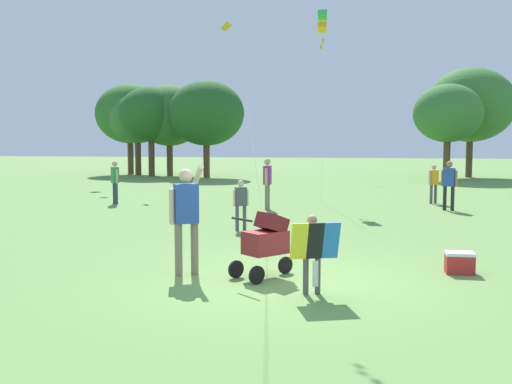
% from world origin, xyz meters
% --- Properties ---
extents(ground_plane, '(120.00, 120.00, 0.00)m').
position_xyz_m(ground_plane, '(0.00, 0.00, 0.00)').
color(ground_plane, '#668E47').
extents(treeline_distant, '(35.41, 6.75, 6.15)m').
position_xyz_m(treeline_distant, '(-2.07, 25.12, 3.69)').
color(treeline_distant, brown).
rests_on(treeline_distant, ground).
extents(child_with_butterfly_kite, '(0.70, 0.47, 1.12)m').
position_xyz_m(child_with_butterfly_kite, '(0.45, -0.70, 0.68)').
color(child_with_butterfly_kite, '#4C4C51').
rests_on(child_with_butterfly_kite, ground).
extents(person_adult_flyer, '(0.54, 0.66, 1.78)m').
position_xyz_m(person_adult_flyer, '(-1.63, 0.21, 1.03)').
color(person_adult_flyer, '#7F705B').
rests_on(person_adult_flyer, ground).
extents(stroller, '(0.94, 1.00, 1.03)m').
position_xyz_m(stroller, '(-0.34, 0.24, 0.61)').
color(stroller, black).
rests_on(stroller, ground).
extents(kite_orange_delta, '(0.49, 3.30, 6.55)m').
position_xyz_m(kite_orange_delta, '(-0.16, 11.99, 6.14)').
color(kite_orange_delta, green).
rests_on(kite_orange_delta, ground).
extents(person_red_shirt, '(0.35, 0.37, 1.44)m').
position_xyz_m(person_red_shirt, '(-6.90, 9.94, 0.85)').
color(person_red_shirt, '#33384C').
rests_on(person_red_shirt, ground).
extents(person_sitting_far, '(0.46, 0.30, 1.50)m').
position_xyz_m(person_sitting_far, '(3.83, 9.88, 0.89)').
color(person_sitting_far, '#232328').
rests_on(person_sitting_far, ground).
extents(person_couple_left, '(0.22, 0.51, 1.58)m').
position_xyz_m(person_couple_left, '(-1.65, 9.21, 0.93)').
color(person_couple_left, '#7F705B').
rests_on(person_couple_left, ground).
extents(person_kid_running, '(0.34, 0.31, 1.31)m').
position_xyz_m(person_kid_running, '(3.62, 11.78, 0.77)').
color(person_kid_running, '#4C4C51').
rests_on(person_kid_running, ground).
extents(person_back_turned, '(0.34, 0.27, 1.20)m').
position_xyz_m(person_back_turned, '(-1.65, 4.92, 0.71)').
color(person_back_turned, '#4C4C51').
rests_on(person_back_turned, ground).
extents(cooler_box, '(0.45, 0.33, 0.35)m').
position_xyz_m(cooler_box, '(2.71, 1.03, 0.18)').
color(cooler_box, red).
rests_on(cooler_box, ground).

